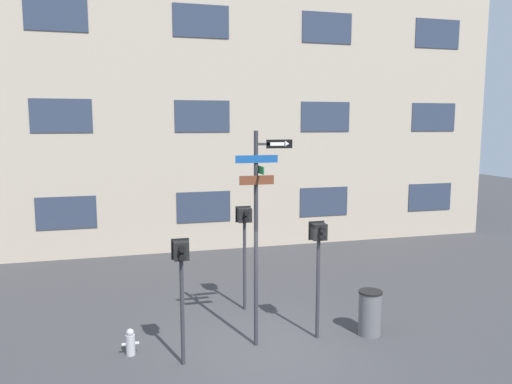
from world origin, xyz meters
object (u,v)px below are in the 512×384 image
(trash_bin, at_px, (370,313))
(street_sign_pole, at_px, (259,220))
(pedestrian_signal_left, at_px, (181,269))
(pedestrian_signal_across, at_px, (245,230))
(pedestrian_signal_right, at_px, (319,249))
(fire_hydrant, at_px, (130,342))

(trash_bin, bearing_deg, street_sign_pole, 176.68)
(pedestrian_signal_left, bearing_deg, pedestrian_signal_across, 53.44)
(pedestrian_signal_left, height_order, pedestrian_signal_across, pedestrian_signal_across)
(pedestrian_signal_right, bearing_deg, trash_bin, -7.20)
(pedestrian_signal_right, bearing_deg, fire_hydrant, 176.81)
(street_sign_pole, bearing_deg, trash_bin, -3.32)
(street_sign_pole, relative_size, pedestrian_signal_across, 1.72)
(trash_bin, bearing_deg, pedestrian_signal_across, 136.50)
(pedestrian_signal_right, height_order, trash_bin, pedestrian_signal_right)
(fire_hydrant, xyz_separation_m, trash_bin, (5.23, -0.38, 0.24))
(street_sign_pole, xyz_separation_m, fire_hydrant, (-2.68, 0.23, -2.47))
(fire_hydrant, height_order, trash_bin, trash_bin)
(street_sign_pole, xyz_separation_m, trash_bin, (2.56, -0.15, -2.23))
(pedestrian_signal_right, distance_m, trash_bin, 1.95)
(street_sign_pole, distance_m, pedestrian_signal_across, 2.19)
(pedestrian_signal_left, bearing_deg, street_sign_pole, 15.28)
(pedestrian_signal_across, bearing_deg, trash_bin, -43.50)
(pedestrian_signal_right, distance_m, pedestrian_signal_across, 2.37)
(street_sign_pole, height_order, fire_hydrant, street_sign_pole)
(street_sign_pole, distance_m, fire_hydrant, 3.65)
(pedestrian_signal_right, relative_size, fire_hydrant, 4.65)
(pedestrian_signal_right, xyz_separation_m, fire_hydrant, (-4.03, 0.22, -1.76))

